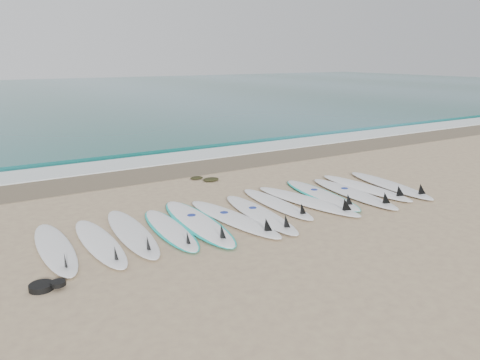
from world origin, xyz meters
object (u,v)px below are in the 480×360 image
surfboard_6 (261,214)px  leash_coil (45,286)px  surfboard_12 (391,185)px  surfboard_0 (56,249)px

surfboard_6 → leash_coil: (-4.09, -0.89, -0.01)m
surfboard_6 → leash_coil: surfboard_6 is taller
surfboard_12 → leash_coil: 7.94m
surfboard_0 → surfboard_12: 7.51m
surfboard_6 → leash_coil: size_ratio=5.84×
surfboard_0 → leash_coil: size_ratio=5.43×
surfboard_12 → surfboard_6: bearing=-171.6°
surfboard_12 → surfboard_0: bearing=-174.9°
surfboard_12 → leash_coil: bearing=-165.9°
surfboard_6 → surfboard_12: surfboard_12 is taller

